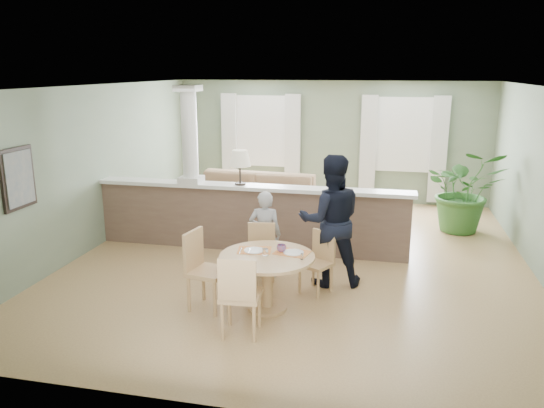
% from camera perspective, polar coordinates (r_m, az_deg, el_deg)
% --- Properties ---
extents(ground, '(8.00, 8.00, 0.00)m').
position_cam_1_polar(ground, '(8.59, 3.10, -5.77)').
color(ground, tan).
rests_on(ground, ground).
extents(room_shell, '(7.02, 8.02, 2.71)m').
position_cam_1_polar(room_shell, '(8.77, 3.75, 6.85)').
color(room_shell, gray).
rests_on(room_shell, ground).
extents(pony_wall, '(5.32, 0.38, 2.70)m').
position_cam_1_polar(pony_wall, '(8.77, -2.99, -0.50)').
color(pony_wall, brown).
rests_on(pony_wall, ground).
extents(sofa, '(3.15, 1.43, 0.90)m').
position_cam_1_polar(sofa, '(10.61, -2.19, 0.71)').
color(sofa, '#866549').
rests_on(sofa, ground).
extents(houseplant, '(1.45, 1.27, 1.55)m').
position_cam_1_polar(houseplant, '(10.37, 20.00, 1.36)').
color(houseplant, '#2F6127').
rests_on(houseplant, ground).
extents(dining_table, '(1.19, 1.19, 0.81)m').
position_cam_1_polar(dining_table, '(6.63, -0.48, -6.71)').
color(dining_table, tan).
rests_on(dining_table, ground).
extents(chair_far_boy, '(0.45, 0.45, 0.88)m').
position_cam_1_polar(chair_far_boy, '(7.38, -1.18, -5.21)').
color(chair_far_boy, tan).
rests_on(chair_far_boy, ground).
extents(chair_far_man, '(0.51, 0.51, 0.84)m').
position_cam_1_polar(chair_far_man, '(7.22, 5.07, -5.91)').
color(chair_far_man, tan).
rests_on(chair_far_man, ground).
extents(chair_near, '(0.48, 0.48, 0.98)m').
position_cam_1_polar(chair_near, '(5.98, -3.52, -9.49)').
color(chair_near, tan).
rests_on(chair_near, ground).
extents(chair_side, '(0.53, 0.53, 1.01)m').
position_cam_1_polar(chair_side, '(6.74, -7.48, -6.63)').
color(chair_side, tan).
rests_on(chair_side, ground).
extents(child_person, '(0.49, 0.34, 1.28)m').
position_cam_1_polar(child_person, '(7.64, -0.76, -3.28)').
color(child_person, '#9C9CA1').
rests_on(child_person, ground).
extents(man_person, '(1.04, 0.90, 1.84)m').
position_cam_1_polar(man_person, '(7.35, 6.34, -1.79)').
color(man_person, black).
rests_on(man_person, ground).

